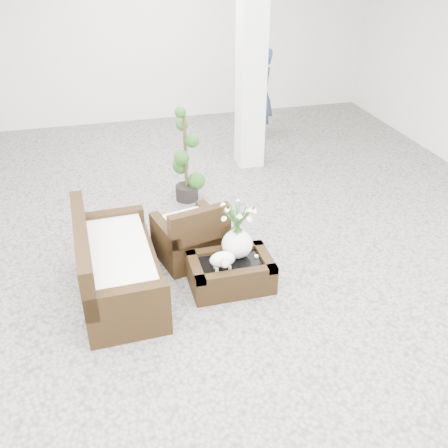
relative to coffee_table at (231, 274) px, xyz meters
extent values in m
plane|color=gray|center=(0.01, 0.41, -0.16)|extent=(11.00, 11.00, 0.00)
cube|color=white|center=(1.21, 3.21, 1.59)|extent=(0.40, 0.40, 3.50)
cube|color=#31200E|center=(0.00, 0.00, 0.00)|extent=(0.90, 0.60, 0.31)
ellipsoid|color=white|center=(-0.12, -0.10, 0.26)|extent=(0.28, 0.23, 0.21)
cylinder|color=white|center=(0.30, 0.02, 0.17)|extent=(0.04, 0.04, 0.03)
cube|color=#31200E|center=(-0.32, 0.68, 0.24)|extent=(0.88, 0.86, 0.79)
cube|color=#31200E|center=(-1.19, 0.19, 0.29)|extent=(0.86, 1.70, 0.89)
imported|color=navy|center=(1.78, 4.34, 0.66)|extent=(0.46, 0.64, 1.64)
camera|label=1|loc=(-1.24, -4.42, 3.34)|focal=40.85mm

